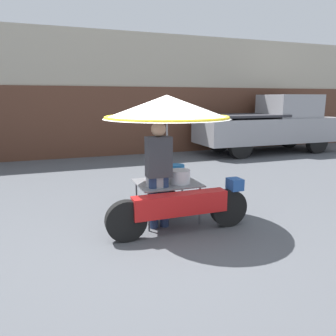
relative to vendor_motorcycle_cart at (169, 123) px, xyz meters
The scene contains 5 objects.
ground_plane 1.69m from the vendor_motorcycle_cart, 124.82° to the right, with size 36.00×36.00×0.00m, color #4C4F54.
shopfront_building 7.68m from the vendor_motorcycle_cart, 92.13° to the left, with size 28.00×2.06×4.24m.
vendor_motorcycle_cart is the anchor object (origin of this frame).
vendor_person 0.75m from the vendor_motorcycle_cart, 140.00° to the right, with size 0.38×0.22×1.66m.
pickup_truck 8.08m from the vendor_motorcycle_cart, 41.42° to the left, with size 5.45×1.77×2.14m.
Camera 1 is at (-1.49, -4.44, 2.00)m, focal length 35.00 mm.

